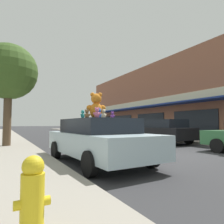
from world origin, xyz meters
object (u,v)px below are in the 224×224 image
Objects in this scene: teddy_bear_pink at (97,113)px; teddy_bear_cream at (103,114)px; teddy_bear_teal at (83,114)px; teddy_bear_giant at (96,106)px; teddy_bear_yellow at (96,117)px; teddy_bear_blue at (99,114)px; parked_car_far_center at (163,130)px; street_tree at (9,72)px; teddy_bear_white at (95,115)px; teddy_bear_purple at (112,115)px; plush_art_car at (98,139)px; fire_hydrant at (32,197)px; teddy_bear_brown at (87,114)px.

teddy_bear_cream is at bearing -101.06° from teddy_bear_pink.
teddy_bear_teal is 0.71× the size of teddy_bear_cream.
teddy_bear_giant reaches higher than teddy_bear_yellow.
parked_car_far_center is at bearing -174.86° from teddy_bear_blue.
teddy_bear_yellow is 0.05× the size of street_tree.
teddy_bear_blue is (0.49, -0.10, 0.03)m from teddy_bear_teal.
teddy_bear_white reaches higher than teddy_bear_yellow.
street_tree reaches higher than teddy_bear_cream.
teddy_bear_blue is at bearing 74.73° from teddy_bear_purple.
teddy_bear_giant reaches higher than teddy_bear_blue.
teddy_bear_giant is 0.94m from teddy_bear_yellow.
teddy_bear_cream is 0.09× the size of parked_car_far_center.
parked_car_far_center is at bearing -131.56° from teddy_bear_yellow.
teddy_bear_purple reaches higher than plush_art_car.
teddy_bear_giant reaches higher than teddy_bear_purple.
teddy_bear_teal is 0.81× the size of teddy_bear_white.
teddy_bear_white is at bearing 59.87° from fire_hydrant.
teddy_bear_brown is 4.60m from fire_hydrant.
parked_car_far_center is at bearing 41.10° from fire_hydrant.
teddy_bear_brown is at bearing 33.23° from teddy_bear_purple.
teddy_bear_teal is at bearing -40.06° from teddy_bear_blue.
teddy_bear_cream is (-0.16, 0.34, 0.05)m from teddy_bear_purple.
teddy_bear_yellow is (0.43, 1.15, 0.77)m from plush_art_car.
teddy_bear_cream is 4.95m from fire_hydrant.
street_tree is (-2.59, 5.38, 2.10)m from teddy_bear_giant.
teddy_bear_purple is at bearing 149.57° from teddy_bear_giant.
plush_art_car reaches higher than fire_hydrant.
teddy_bear_giant is 2.92× the size of teddy_bear_blue.
teddy_bear_blue is at bearing 124.22° from teddy_bear_white.
teddy_bear_cream is (0.92, 0.46, 0.05)m from teddy_bear_teal.
teddy_bear_giant is at bearing 58.66° from fire_hydrant.
teddy_bear_cream is 0.96m from teddy_bear_yellow.
plush_art_car is 0.89m from teddy_bear_blue.
teddy_bear_yellow is at bearing -34.92° from teddy_bear_purple.
teddy_bear_giant is 7.36m from parked_car_far_center.
parked_car_far_center is 11.76m from fire_hydrant.
teddy_bear_purple is 4.77m from fire_hydrant.
teddy_bear_blue is 0.89× the size of teddy_bear_cream.
teddy_bear_yellow is (1.05, 1.41, -0.00)m from teddy_bear_teal.
teddy_bear_brown is (-0.41, -0.18, -0.29)m from teddy_bear_giant.
teddy_bear_teal is (-0.62, -0.26, 0.77)m from plush_art_car.
street_tree reaches higher than teddy_bear_white.
teddy_bear_purple is at bearing -63.14° from street_tree.
fire_hydrant is (-2.43, -3.80, -0.22)m from plush_art_car.
teddy_bear_yellow is at bearing -57.25° from street_tree.
teddy_bear_giant is 0.98m from teddy_bear_teal.
teddy_bear_teal reaches higher than fire_hydrant.
teddy_bear_white is at bearing 71.81° from plush_art_car.
teddy_bear_teal is (-0.71, -0.59, -0.32)m from teddy_bear_giant.
street_tree is at bearing 111.19° from plush_art_car.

